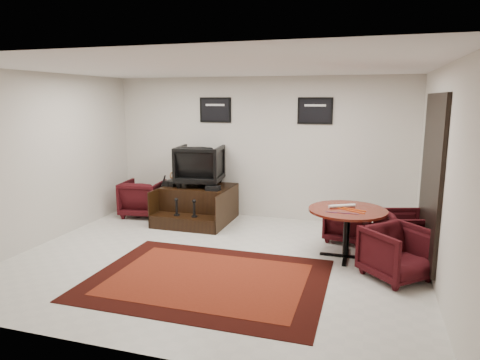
{
  "coord_description": "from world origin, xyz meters",
  "views": [
    {
      "loc": [
        2.13,
        -5.72,
        2.37
      ],
      "look_at": [
        0.1,
        0.9,
        1.05
      ],
      "focal_mm": 32.0,
      "sensor_mm": 36.0,
      "label": 1
    }
  ],
  "objects_px": {
    "shine_podium": "(198,205)",
    "table_chair_window": "(405,231)",
    "shine_chair": "(200,163)",
    "table_chair_corner": "(398,251)",
    "table_chair_back": "(348,222)",
    "armchair_side": "(143,196)",
    "meeting_table": "(347,215)"
  },
  "relations": [
    {
      "from": "table_chair_back",
      "to": "table_chair_corner",
      "type": "relative_size",
      "value": 0.87
    },
    {
      "from": "shine_chair",
      "to": "table_chair_corner",
      "type": "relative_size",
      "value": 1.13
    },
    {
      "from": "shine_podium",
      "to": "meeting_table",
      "type": "height_order",
      "value": "meeting_table"
    },
    {
      "from": "shine_podium",
      "to": "meeting_table",
      "type": "xyz_separation_m",
      "value": [
        2.92,
        -1.21,
        0.35
      ]
    },
    {
      "from": "shine_podium",
      "to": "meeting_table",
      "type": "distance_m",
      "value": 3.18
    },
    {
      "from": "armchair_side",
      "to": "table_chair_back",
      "type": "xyz_separation_m",
      "value": [
        4.11,
        -0.41,
        -0.06
      ]
    },
    {
      "from": "meeting_table",
      "to": "table_chair_back",
      "type": "height_order",
      "value": "meeting_table"
    },
    {
      "from": "table_chair_corner",
      "to": "meeting_table",
      "type": "bearing_deg",
      "value": 96.08
    },
    {
      "from": "table_chair_window",
      "to": "table_chair_corner",
      "type": "height_order",
      "value": "table_chair_corner"
    },
    {
      "from": "table_chair_back",
      "to": "table_chair_window",
      "type": "bearing_deg",
      "value": 166.57
    },
    {
      "from": "table_chair_window",
      "to": "table_chair_corner",
      "type": "distance_m",
      "value": 0.97
    },
    {
      "from": "meeting_table",
      "to": "armchair_side",
      "type": "bearing_deg",
      "value": 163.68
    },
    {
      "from": "shine_podium",
      "to": "table_chair_window",
      "type": "xyz_separation_m",
      "value": [
        3.77,
        -0.85,
        0.06
      ]
    },
    {
      "from": "shine_chair",
      "to": "armchair_side",
      "type": "bearing_deg",
      "value": -1.43
    },
    {
      "from": "shine_chair",
      "to": "table_chair_corner",
      "type": "bearing_deg",
      "value": 143.91
    },
    {
      "from": "shine_podium",
      "to": "table_chair_window",
      "type": "relative_size",
      "value": 1.81
    },
    {
      "from": "armchair_side",
      "to": "table_chair_window",
      "type": "height_order",
      "value": "armchair_side"
    },
    {
      "from": "shine_chair",
      "to": "table_chair_corner",
      "type": "height_order",
      "value": "shine_chair"
    },
    {
      "from": "armchair_side",
      "to": "table_chair_window",
      "type": "xyz_separation_m",
      "value": [
        4.98,
        -0.85,
        -0.02
      ]
    },
    {
      "from": "armchair_side",
      "to": "table_chair_window",
      "type": "relative_size",
      "value": 1.06
    },
    {
      "from": "meeting_table",
      "to": "table_chair_corner",
      "type": "distance_m",
      "value": 0.95
    },
    {
      "from": "armchair_side",
      "to": "table_chair_back",
      "type": "relative_size",
      "value": 1.19
    },
    {
      "from": "shine_podium",
      "to": "armchair_side",
      "type": "bearing_deg",
      "value": 179.8
    },
    {
      "from": "armchair_side",
      "to": "table_chair_window",
      "type": "distance_m",
      "value": 5.06
    },
    {
      "from": "table_chair_corner",
      "to": "shine_chair",
      "type": "bearing_deg",
      "value": 108.43
    },
    {
      "from": "meeting_table",
      "to": "table_chair_back",
      "type": "distance_m",
      "value": 0.86
    },
    {
      "from": "meeting_table",
      "to": "table_chair_window",
      "type": "height_order",
      "value": "same"
    },
    {
      "from": "armchair_side",
      "to": "table_chair_window",
      "type": "bearing_deg",
      "value": 163.6
    },
    {
      "from": "meeting_table",
      "to": "table_chair_corner",
      "type": "relative_size",
      "value": 1.48
    },
    {
      "from": "table_chair_window",
      "to": "table_chair_back",
      "type": "bearing_deg",
      "value": 46.28
    },
    {
      "from": "armchair_side",
      "to": "meeting_table",
      "type": "bearing_deg",
      "value": 156.98
    },
    {
      "from": "table_chair_back",
      "to": "table_chair_corner",
      "type": "xyz_separation_m",
      "value": [
        0.72,
        -1.39,
        0.05
      ]
    }
  ]
}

